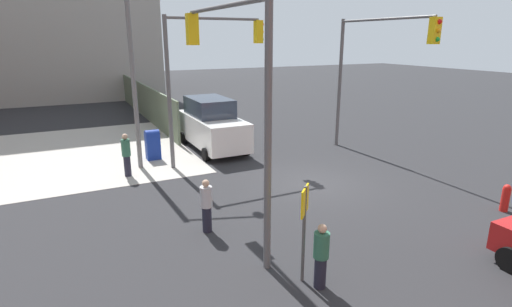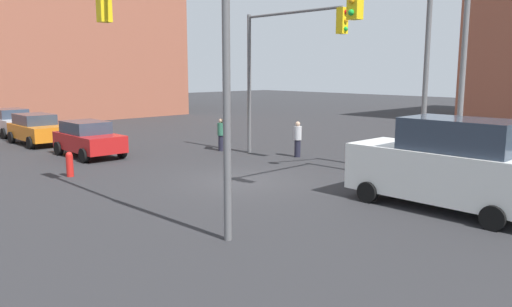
% 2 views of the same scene
% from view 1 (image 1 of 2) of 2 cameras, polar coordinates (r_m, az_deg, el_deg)
% --- Properties ---
extents(ground_plane, '(120.00, 120.00, 0.00)m').
position_cam_1_polar(ground_plane, '(16.11, 8.30, -4.26)').
color(ground_plane, '#28282B').
extents(sidewalk_corner, '(12.00, 12.00, 0.01)m').
position_cam_1_polar(sidewalk_corner, '(22.09, -26.15, -0.15)').
color(sidewalk_corner, '#ADA89E').
rests_on(sidewalk_corner, ground).
extents(construction_fence, '(19.65, 0.12, 2.40)m').
position_cam_1_polar(construction_fence, '(31.00, -15.92, 7.42)').
color(construction_fence, '#607056').
rests_on(construction_fence, ground).
extents(traffic_signal_nw_corner, '(5.72, 0.36, 6.50)m').
position_cam_1_polar(traffic_signal_nw_corner, '(10.94, -3.71, 11.27)').
color(traffic_signal_nw_corner, '#59595B').
rests_on(traffic_signal_nw_corner, ground).
extents(traffic_signal_se_corner, '(5.95, 0.36, 6.50)m').
position_cam_1_polar(traffic_signal_se_corner, '(19.68, 16.27, 12.86)').
color(traffic_signal_se_corner, '#59595B').
rests_on(traffic_signal_se_corner, ground).
extents(traffic_signal_ne_corner, '(0.36, 4.61, 6.50)m').
position_cam_1_polar(traffic_signal_ne_corner, '(17.91, -7.11, 12.84)').
color(traffic_signal_ne_corner, '#59595B').
rests_on(traffic_signal_ne_corner, ground).
extents(street_lamp_corner, '(1.17, 2.55, 8.00)m').
position_cam_1_polar(street_lamp_corner, '(17.77, -16.13, 12.73)').
color(street_lamp_corner, slate).
rests_on(street_lamp_corner, ground).
extents(warning_sign_two_way, '(0.48, 0.48, 2.40)m').
position_cam_1_polar(warning_sign_two_way, '(9.26, 6.92, -9.08)').
color(warning_sign_two_way, '#4C4C4C').
rests_on(warning_sign_two_way, ground).
extents(mailbox_blue, '(0.56, 0.64, 1.43)m').
position_cam_1_polar(mailbox_blue, '(19.54, -14.55, 1.37)').
color(mailbox_blue, navy).
rests_on(mailbox_blue, ground).
extents(fire_hydrant, '(0.26, 0.26, 0.94)m').
position_cam_1_polar(fire_hydrant, '(15.69, 32.08, -5.34)').
color(fire_hydrant, red).
rests_on(fire_hydrant, ground).
extents(van_white_delivery, '(5.40, 2.32, 2.62)m').
position_cam_1_polar(van_white_delivery, '(20.78, -6.32, 4.12)').
color(van_white_delivery, white).
rests_on(van_white_delivery, ground).
extents(pedestrian_crossing, '(0.36, 0.36, 1.60)m').
position_cam_1_polar(pedestrian_crossing, '(9.47, 9.27, -14.17)').
color(pedestrian_crossing, '#2D664C').
rests_on(pedestrian_crossing, ground).
extents(pedestrian_waiting, '(0.36, 0.36, 1.64)m').
position_cam_1_polar(pedestrian_waiting, '(11.92, -7.09, -7.32)').
color(pedestrian_waiting, '#B2B2B7').
rests_on(pedestrian_waiting, ground).
extents(pedestrian_walking_north, '(0.36, 0.36, 1.83)m').
position_cam_1_polar(pedestrian_walking_north, '(17.34, -18.03, -0.10)').
color(pedestrian_walking_north, '#2D664C').
rests_on(pedestrian_walking_north, ground).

